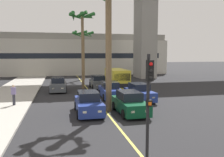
% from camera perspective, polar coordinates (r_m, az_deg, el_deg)
% --- Properties ---
extents(lane_stripe_center, '(0.14, 56.00, 0.01)m').
position_cam_1_polar(lane_stripe_center, '(24.93, -5.06, -3.68)').
color(lane_stripe_center, '#DBCC4C').
rests_on(lane_stripe_center, ground).
extents(pier_building_backdrop, '(37.59, 8.04, 8.15)m').
position_cam_1_polar(pier_building_backdrop, '(49.55, -8.98, 5.74)').
color(pier_building_backdrop, beige).
rests_on(pier_building_backdrop, ground).
extents(car_queue_front, '(1.92, 4.14, 1.56)m').
position_cam_1_polar(car_queue_front, '(21.20, 6.65, -3.46)').
color(car_queue_front, navy).
rests_on(car_queue_front, ground).
extents(car_queue_second, '(1.87, 4.12, 1.56)m').
position_cam_1_polar(car_queue_second, '(16.64, -5.73, -6.08)').
color(car_queue_second, navy).
rests_on(car_queue_second, ground).
extents(car_queue_third, '(1.89, 4.13, 1.56)m').
position_cam_1_polar(car_queue_third, '(26.94, -12.97, -1.55)').
color(car_queue_third, '#4C5156').
rests_on(car_queue_third, ground).
extents(car_queue_fourth, '(1.90, 4.13, 1.56)m').
position_cam_1_polar(car_queue_fourth, '(16.67, 4.31, -6.04)').
color(car_queue_fourth, '#0C4728').
rests_on(car_queue_fourth, ground).
extents(car_queue_fifth, '(1.84, 4.10, 1.56)m').
position_cam_1_polar(car_queue_fifth, '(28.76, -3.37, -0.93)').
color(car_queue_fifth, '#4C5156').
rests_on(car_queue_fifth, ground).
extents(car_queue_sixth, '(1.89, 4.13, 1.56)m').
position_cam_1_polar(car_queue_sixth, '(22.31, -0.44, -2.95)').
color(car_queue_sixth, navy).
rests_on(car_queue_sixth, ground).
extents(delivery_van, '(2.20, 5.27, 2.36)m').
position_cam_1_polar(delivery_van, '(28.05, 1.18, 0.07)').
color(delivery_van, yellow).
rests_on(delivery_van, ground).
extents(traffic_light_median_near, '(0.24, 0.37, 4.20)m').
position_cam_1_polar(traffic_light_median_near, '(8.72, 8.93, -3.89)').
color(traffic_light_median_near, black).
rests_on(traffic_light_median_near, ground).
extents(palm_tree_near_median, '(3.17, 3.24, 9.16)m').
position_cam_1_polar(palm_tree_near_median, '(28.51, -7.23, 12.59)').
color(palm_tree_near_median, brown).
rests_on(palm_tree_near_median, ground).
extents(palm_tree_mid_median, '(3.33, 3.35, 9.07)m').
position_cam_1_polar(palm_tree_mid_median, '(17.22, -0.83, 16.24)').
color(palm_tree_mid_median, brown).
rests_on(palm_tree_mid_median, ground).
extents(palm_tree_far_median, '(3.51, 3.62, 7.91)m').
position_cam_1_polar(palm_tree_far_median, '(38.41, -7.06, 8.88)').
color(palm_tree_far_median, brown).
rests_on(palm_tree_far_median, ground).
extents(pedestrian_near_crosswalk, '(0.34, 0.22, 1.62)m').
position_cam_1_polar(pedestrian_near_crosswalk, '(20.11, -22.82, -3.62)').
color(pedestrian_near_crosswalk, '#2D2D38').
rests_on(pedestrian_near_crosswalk, sidewalk_left).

